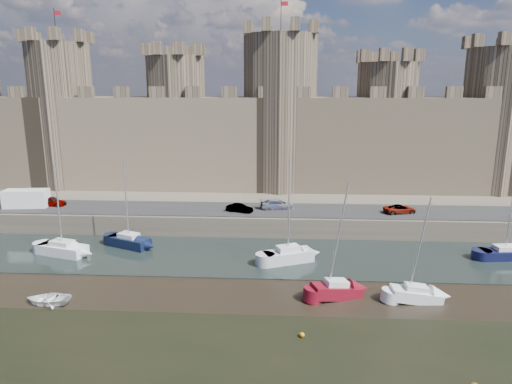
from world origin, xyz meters
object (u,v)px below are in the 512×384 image
Objects in this scene: car_1 at (239,208)px; sailboat_0 at (63,248)px; sailboat_4 at (336,289)px; sailboat_2 at (288,255)px; car_2 at (277,204)px; van at (26,199)px; sailboat_5 at (416,294)px; car_3 at (400,209)px; sailboat_3 at (505,253)px; sailboat_1 at (129,241)px; car_0 at (51,201)px.

sailboat_0 reaches higher than car_1.
sailboat_2 is at bearing 97.81° from sailboat_4.
sailboat_4 reaches higher than car_2.
van is 0.59× the size of sailboat_5.
van is 0.53× the size of sailboat_4.
van reaches higher than car_1.
car_1 is 21.03m from sailboat_0.
sailboat_2 reaches higher than car_3.
sailboat_0 reaches higher than van.
sailboat_2 is at bearing 175.68° from car_2.
sailboat_2 is at bearing 139.11° from sailboat_5.
sailboat_4 is at bearing -158.20° from sailboat_3.
sailboat_4 is (22.37, -11.52, -0.05)m from sailboat_1.
car_1 is at bearing -8.19° from van.
van is 14.37m from sailboat_0.
car_2 is at bearing 50.19° from sailboat_1.
car_3 is at bearing 130.31° from sailboat_3.
sailboat_2 is at bearing -24.47° from van.
car_0 is 0.38× the size of sailboat_0.
car_3 is 0.39× the size of sailboat_4.
sailboat_5 is at bearing 2.00° from sailboat_0.
sailboat_1 is (-12.17, -6.64, -2.25)m from car_1.
sailboat_1 is at bearing 171.91° from sailboat_3.
sailboat_3 is (23.26, 2.32, -0.14)m from sailboat_2.
sailboat_2 reaches higher than sailboat_4.
car_0 is at bearing 136.43° from sailboat_2.
car_2 is 0.47× the size of sailboat_5.
car_3 is 12.80m from sailboat_3.
sailboat_0 is at bearing 162.04° from sailboat_5.
sailboat_5 is (42.31, -20.12, -2.48)m from car_0.
sailboat_1 is (-16.93, -8.52, -2.34)m from car_2.
sailboat_2 is 13.65m from sailboat_5.
car_0 is 0.42× the size of sailboat_5.
van is at bearing 153.06° from sailboat_5.
sailboat_3 is at bearing -17.12° from sailboat_2.
car_0 is at bearing 163.77° from sailboat_3.
sailboat_0 is 0.99× the size of sailboat_1.
sailboat_4 is at bearing 137.83° from car_3.
car_2 is at bearing -4.69° from van.
sailboat_0 is 1.11× the size of sailboat_3.
car_0 is at bearing 131.15° from sailboat_4.
car_0 is 40.74m from sailboat_4.
sailboat_0 is (9.59, -10.30, -2.90)m from van.
car_2 is at bearing 73.38° from sailboat_2.
sailboat_1 is (6.43, 2.91, 0.01)m from sailboat_0.
sailboat_0 is 7.06m from sailboat_1.
car_3 is at bearing -83.97° from car_0.
sailboat_1 is 18.61m from sailboat_2.
sailboat_4 is at bearing -0.56° from sailboat_0.
car_0 is 0.37× the size of sailboat_4.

